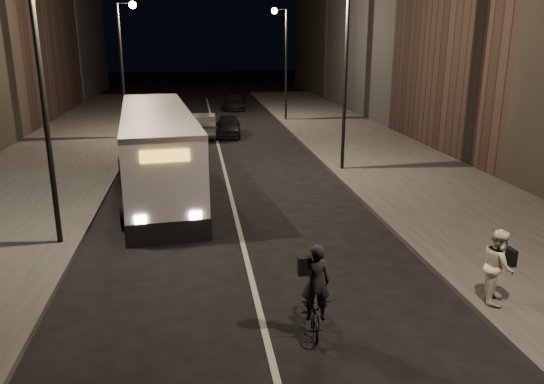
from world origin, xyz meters
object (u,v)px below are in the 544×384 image
object	(u,v)px
pedestrian_woman	(498,266)
car_mid	(203,125)
streetlight_right_far	(283,49)
cyclist_on_bicycle	(314,302)
streetlight_left_near	(50,69)
car_near	(228,126)
city_bus	(158,147)
streetlight_right_mid	(340,57)
streetlight_left_far	(125,52)
car_far	(235,101)

from	to	relation	value
pedestrian_woman	car_mid	xyz separation A→B (m)	(-6.40, 23.93, -0.29)
streetlight_right_far	cyclist_on_bicycle	world-z (taller)	streetlight_right_far
streetlight_left_near	pedestrian_woman	distance (m)	12.96
cyclist_on_bicycle	car_near	size ratio (longest dim) A/B	0.53
city_bus	car_mid	size ratio (longest dim) A/B	2.75
car_near	pedestrian_woman	bearing A→B (deg)	-74.61
streetlight_right_mid	cyclist_on_bicycle	world-z (taller)	streetlight_right_mid
streetlight_right_mid	streetlight_left_far	xyz separation A→B (m)	(-10.66, 10.00, 0.00)
streetlight_right_mid	streetlight_left_near	distance (m)	13.33
car_near	car_mid	bearing A→B (deg)	179.60
car_near	streetlight_left_far	bearing A→B (deg)	-172.86
car_near	streetlight_right_mid	bearing A→B (deg)	-62.33
streetlight_left_near	car_mid	world-z (taller)	streetlight_left_near
car_near	car_far	distance (m)	13.44
cyclist_on_bicycle	car_far	distance (m)	37.60
streetlight_left_far	streetlight_right_mid	bearing A→B (deg)	-43.16
car_mid	car_far	distance (m)	13.59
pedestrian_woman	streetlight_right_mid	bearing A→B (deg)	21.65
cyclist_on_bicycle	streetlight_right_mid	bearing A→B (deg)	78.06
pedestrian_woman	car_mid	world-z (taller)	pedestrian_woman
car_mid	car_far	world-z (taller)	car_mid
city_bus	pedestrian_woman	world-z (taller)	city_bus
car_near	car_mid	size ratio (longest dim) A/B	0.85
car_mid	car_far	bearing A→B (deg)	-101.34
streetlight_right_mid	car_near	xyz separation A→B (m)	(-4.53, 10.34, -4.69)
cyclist_on_bicycle	car_far	bearing A→B (deg)	93.23
streetlight_left_near	pedestrian_woman	bearing A→B (deg)	-26.59
car_mid	streetlight_right_far	bearing A→B (deg)	-136.03
pedestrian_woman	car_far	distance (m)	37.31
car_mid	pedestrian_woman	bearing A→B (deg)	106.85
car_near	car_mid	world-z (taller)	car_mid
streetlight_left_far	car_near	distance (m)	7.73
streetlight_left_far	streetlight_left_near	bearing A→B (deg)	-90.00
city_bus	car_near	size ratio (longest dim) A/B	3.23
streetlight_right_mid	city_bus	distance (m)	9.18
streetlight_left_far	streetlight_right_far	bearing A→B (deg)	29.36
city_bus	car_near	world-z (taller)	city_bus
streetlight_right_far	pedestrian_woman	world-z (taller)	streetlight_right_far
streetlight_right_far	car_near	distance (m)	8.64
pedestrian_woman	car_near	distance (m)	24.29
streetlight_right_mid	pedestrian_woman	bearing A→B (deg)	-88.86
cyclist_on_bicycle	streetlight_left_near	bearing A→B (deg)	142.52
pedestrian_woman	car_mid	distance (m)	24.78
pedestrian_woman	cyclist_on_bicycle	bearing A→B (deg)	115.72
streetlight_right_far	city_bus	xyz separation A→B (m)	(-8.23, -18.05, -3.51)
pedestrian_woman	car_mid	size ratio (longest dim) A/B	0.39
cyclist_on_bicycle	car_near	world-z (taller)	cyclist_on_bicycle
car_near	city_bus	bearing A→B (deg)	-102.64
city_bus	pedestrian_woman	size ratio (longest dim) A/B	7.10
city_bus	streetlight_left_near	bearing A→B (deg)	-117.99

